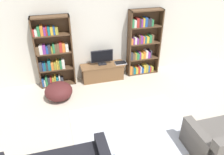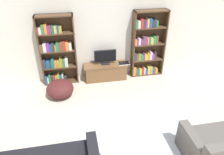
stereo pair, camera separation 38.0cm
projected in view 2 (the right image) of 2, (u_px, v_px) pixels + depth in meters
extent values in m
cube|color=silver|center=(103.00, 35.00, 6.32)|extent=(8.80, 0.06, 2.60)
cube|color=#513823|center=(40.00, 52.00, 6.01)|extent=(0.04, 0.30, 2.01)
cube|color=#513823|center=(75.00, 50.00, 6.17)|extent=(0.04, 0.30, 2.01)
cube|color=#513823|center=(58.00, 49.00, 6.20)|extent=(0.99, 0.04, 2.01)
cube|color=#513823|center=(53.00, 15.00, 5.59)|extent=(0.99, 0.30, 0.04)
cube|color=#513823|center=(62.00, 81.00, 6.59)|extent=(0.96, 0.30, 0.04)
cube|color=#234C99|center=(47.00, 79.00, 6.45)|extent=(0.05, 0.24, 0.21)
cube|color=silver|center=(48.00, 80.00, 6.47)|extent=(0.04, 0.24, 0.17)
cube|color=#2D7F47|center=(50.00, 78.00, 6.45)|extent=(0.05, 0.24, 0.26)
cube|color=#333338|center=(52.00, 78.00, 6.47)|extent=(0.06, 0.24, 0.23)
cube|color=#B72D28|center=(54.00, 78.00, 6.48)|extent=(0.05, 0.24, 0.22)
cube|color=#9E9333|center=(57.00, 78.00, 6.49)|extent=(0.07, 0.24, 0.21)
cube|color=gold|center=(59.00, 77.00, 6.49)|extent=(0.04, 0.24, 0.26)
cube|color=#196B75|center=(61.00, 78.00, 6.51)|extent=(0.06, 0.24, 0.21)
cube|color=silver|center=(63.00, 77.00, 6.51)|extent=(0.04, 0.24, 0.24)
cube|color=#333338|center=(65.00, 78.00, 6.54)|extent=(0.08, 0.24, 0.17)
cube|color=#513823|center=(60.00, 66.00, 6.34)|extent=(0.96, 0.30, 0.04)
cube|color=#333338|center=(44.00, 63.00, 6.18)|extent=(0.08, 0.24, 0.24)
cube|color=#234C99|center=(47.00, 64.00, 6.21)|extent=(0.04, 0.24, 0.20)
cube|color=#196B75|center=(49.00, 64.00, 6.21)|extent=(0.04, 0.24, 0.20)
cube|color=#333338|center=(51.00, 64.00, 6.22)|extent=(0.05, 0.24, 0.20)
cube|color=#196B75|center=(53.00, 63.00, 6.22)|extent=(0.08, 0.24, 0.26)
cube|color=orange|center=(56.00, 63.00, 6.25)|extent=(0.07, 0.24, 0.19)
cube|color=#9E9333|center=(59.00, 63.00, 6.26)|extent=(0.07, 0.24, 0.18)
cube|color=gold|center=(60.00, 62.00, 6.26)|extent=(0.04, 0.24, 0.25)
cube|color=#9E9333|center=(62.00, 62.00, 6.27)|extent=(0.04, 0.24, 0.23)
cube|color=#2D7F47|center=(64.00, 62.00, 6.28)|extent=(0.06, 0.24, 0.22)
cube|color=silver|center=(66.00, 62.00, 6.28)|extent=(0.08, 0.24, 0.25)
cube|color=#513823|center=(58.00, 50.00, 6.08)|extent=(0.96, 0.30, 0.04)
cube|color=brown|center=(42.00, 48.00, 5.94)|extent=(0.08, 0.24, 0.19)
cube|color=silver|center=(45.00, 47.00, 5.95)|extent=(0.08, 0.24, 0.22)
cube|color=#7F338C|center=(48.00, 47.00, 5.96)|extent=(0.08, 0.24, 0.22)
cube|color=#234C99|center=(51.00, 47.00, 5.98)|extent=(0.05, 0.24, 0.18)
cube|color=#333338|center=(53.00, 47.00, 5.98)|extent=(0.07, 0.24, 0.22)
cube|color=#9E9333|center=(55.00, 47.00, 6.01)|extent=(0.04, 0.24, 0.16)
cube|color=#2D7F47|center=(57.00, 46.00, 6.00)|extent=(0.06, 0.24, 0.22)
cube|color=brown|center=(59.00, 46.00, 6.01)|extent=(0.05, 0.24, 0.21)
cube|color=brown|center=(61.00, 46.00, 6.02)|extent=(0.05, 0.24, 0.23)
cube|color=#B72D28|center=(64.00, 45.00, 6.02)|extent=(0.07, 0.24, 0.25)
cube|color=orange|center=(67.00, 46.00, 6.04)|extent=(0.08, 0.24, 0.22)
cube|color=silver|center=(70.00, 46.00, 6.07)|extent=(0.08, 0.24, 0.19)
cube|color=#513823|center=(56.00, 33.00, 5.83)|extent=(0.96, 0.30, 0.04)
cube|color=#B72D28|center=(38.00, 30.00, 5.69)|extent=(0.04, 0.24, 0.17)
cube|color=silver|center=(40.00, 30.00, 5.70)|extent=(0.06, 0.24, 0.16)
cube|color=#2D7F47|center=(42.00, 29.00, 5.69)|extent=(0.07, 0.24, 0.24)
cube|color=orange|center=(46.00, 28.00, 5.70)|extent=(0.07, 0.24, 0.25)
cube|color=#7F338C|center=(48.00, 29.00, 5.72)|extent=(0.05, 0.24, 0.20)
cube|color=#B72D28|center=(50.00, 29.00, 5.73)|extent=(0.04, 0.24, 0.21)
cube|color=#196B75|center=(52.00, 29.00, 5.74)|extent=(0.06, 0.24, 0.20)
cube|color=gold|center=(55.00, 29.00, 5.76)|extent=(0.07, 0.24, 0.19)
cube|color=#234C99|center=(58.00, 29.00, 5.76)|extent=(0.04, 0.24, 0.20)
cube|color=#9E9333|center=(60.00, 29.00, 5.78)|extent=(0.08, 0.24, 0.17)
cube|color=#513823|center=(133.00, 45.00, 6.44)|extent=(0.04, 0.30, 2.01)
cube|color=#513823|center=(164.00, 43.00, 6.60)|extent=(0.04, 0.30, 2.01)
cube|color=#513823|center=(147.00, 43.00, 6.63)|extent=(0.99, 0.04, 2.01)
cube|color=#513823|center=(151.00, 11.00, 6.02)|extent=(0.99, 0.30, 0.04)
cube|color=#513823|center=(146.00, 73.00, 7.02)|extent=(0.96, 0.30, 0.04)
cube|color=orange|center=(134.00, 70.00, 6.87)|extent=(0.08, 0.24, 0.26)
cube|color=brown|center=(136.00, 70.00, 6.88)|extent=(0.04, 0.24, 0.25)
cube|color=#196B75|center=(137.00, 71.00, 6.91)|extent=(0.07, 0.24, 0.18)
cube|color=gold|center=(140.00, 71.00, 6.92)|extent=(0.07, 0.24, 0.19)
cube|color=#B72D28|center=(142.00, 70.00, 6.93)|extent=(0.06, 0.24, 0.19)
cube|color=silver|center=(144.00, 70.00, 6.93)|extent=(0.04, 0.24, 0.22)
cube|color=#234C99|center=(145.00, 71.00, 6.95)|extent=(0.07, 0.24, 0.17)
cube|color=gold|center=(148.00, 69.00, 6.95)|extent=(0.07, 0.24, 0.24)
cube|color=#9E9333|center=(150.00, 69.00, 6.96)|extent=(0.07, 0.24, 0.24)
cube|color=#234C99|center=(152.00, 69.00, 6.98)|extent=(0.05, 0.24, 0.20)
cube|color=#B72D28|center=(154.00, 70.00, 7.00)|extent=(0.04, 0.24, 0.17)
cube|color=#9E9333|center=(155.00, 70.00, 7.01)|extent=(0.07, 0.24, 0.16)
cube|color=#513823|center=(147.00, 59.00, 6.76)|extent=(0.96, 0.30, 0.04)
cube|color=#333338|center=(134.00, 56.00, 6.62)|extent=(0.08, 0.24, 0.23)
cube|color=brown|center=(137.00, 57.00, 6.64)|extent=(0.07, 0.24, 0.18)
cube|color=#9E9333|center=(139.00, 56.00, 6.65)|extent=(0.04, 0.24, 0.20)
cube|color=#2D7F47|center=(141.00, 57.00, 6.66)|extent=(0.07, 0.24, 0.18)
cube|color=#7F338C|center=(143.00, 56.00, 6.67)|extent=(0.04, 0.24, 0.21)
cube|color=gold|center=(145.00, 56.00, 6.69)|extent=(0.08, 0.24, 0.17)
cube|color=orange|center=(148.00, 56.00, 6.69)|extent=(0.06, 0.24, 0.20)
cube|color=silver|center=(150.00, 55.00, 6.69)|extent=(0.06, 0.24, 0.24)
cube|color=#7F338C|center=(152.00, 55.00, 6.72)|extent=(0.07, 0.24, 0.18)
cube|color=#333338|center=(154.00, 55.00, 6.72)|extent=(0.04, 0.24, 0.23)
cube|color=#513823|center=(148.00, 44.00, 6.51)|extent=(0.96, 0.30, 0.04)
cube|color=orange|center=(135.00, 42.00, 6.38)|extent=(0.06, 0.24, 0.16)
cube|color=#7F338C|center=(137.00, 42.00, 6.39)|extent=(0.04, 0.24, 0.16)
cube|color=silver|center=(139.00, 41.00, 6.39)|extent=(0.06, 0.24, 0.19)
cube|color=#7F338C|center=(141.00, 41.00, 6.40)|extent=(0.05, 0.24, 0.17)
cube|color=brown|center=(143.00, 40.00, 6.39)|extent=(0.04, 0.24, 0.25)
cube|color=#7F338C|center=(145.00, 40.00, 6.41)|extent=(0.08, 0.24, 0.23)
cube|color=orange|center=(147.00, 40.00, 6.43)|extent=(0.05, 0.24, 0.20)
cube|color=#196B75|center=(149.00, 40.00, 6.44)|extent=(0.05, 0.24, 0.20)
cube|color=gold|center=(151.00, 40.00, 6.45)|extent=(0.08, 0.24, 0.19)
cube|color=#2D7F47|center=(154.00, 39.00, 6.45)|extent=(0.08, 0.24, 0.22)
cube|color=brown|center=(156.00, 39.00, 6.46)|extent=(0.06, 0.24, 0.23)
cube|color=#513823|center=(150.00, 27.00, 6.25)|extent=(0.96, 0.30, 0.04)
cube|color=#2D7F47|center=(136.00, 24.00, 6.10)|extent=(0.06, 0.24, 0.23)
cube|color=silver|center=(138.00, 24.00, 6.12)|extent=(0.07, 0.24, 0.21)
cube|color=#B72D28|center=(141.00, 23.00, 6.12)|extent=(0.08, 0.24, 0.25)
cube|color=#333338|center=(143.00, 23.00, 6.14)|extent=(0.05, 0.24, 0.23)
cube|color=#7F338C|center=(145.00, 23.00, 6.15)|extent=(0.05, 0.24, 0.21)
cube|color=gold|center=(147.00, 23.00, 6.15)|extent=(0.05, 0.24, 0.24)
cube|color=#234C99|center=(150.00, 22.00, 6.16)|extent=(0.08, 0.24, 0.25)
cube|color=#333338|center=(152.00, 23.00, 6.19)|extent=(0.06, 0.24, 0.21)
cube|color=#333338|center=(154.00, 23.00, 6.19)|extent=(0.05, 0.24, 0.22)
cube|color=#2D7F47|center=(156.00, 23.00, 6.21)|extent=(0.05, 0.24, 0.19)
cube|color=brown|center=(106.00, 72.00, 6.63)|extent=(1.22, 0.41, 0.46)
cube|color=brown|center=(106.00, 65.00, 6.51)|extent=(1.30, 0.44, 0.04)
cube|color=black|center=(105.00, 63.00, 6.52)|extent=(0.24, 0.16, 0.03)
cylinder|color=black|center=(105.00, 62.00, 6.50)|extent=(0.04, 0.04, 0.05)
cube|color=black|center=(105.00, 56.00, 6.39)|extent=(0.66, 0.04, 0.37)
cube|color=black|center=(105.00, 56.00, 6.38)|extent=(0.61, 0.00, 0.33)
cube|color=silver|center=(124.00, 63.00, 6.54)|extent=(0.34, 0.24, 0.02)
cube|color=black|center=(124.00, 63.00, 6.53)|extent=(0.33, 0.23, 0.00)
cube|color=#B2B7C1|center=(128.00, 129.00, 4.85)|extent=(2.59, 1.95, 0.02)
cube|color=#56514C|center=(193.00, 151.00, 3.95)|extent=(0.18, 0.98, 0.61)
ellipsoid|color=#4C1E1E|center=(60.00, 89.00, 5.84)|extent=(0.72, 0.72, 0.46)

